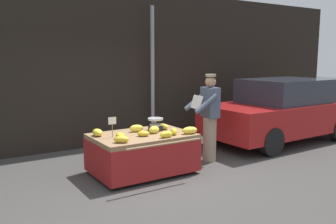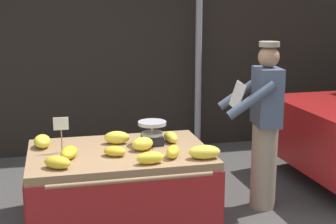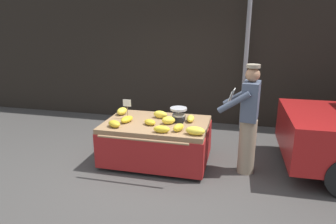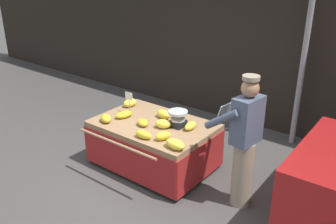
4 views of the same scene
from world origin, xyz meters
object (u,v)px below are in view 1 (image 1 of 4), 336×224
at_px(banana_bunch_5, 136,128).
at_px(banana_bunch_0, 154,130).
at_px(street_pole, 153,75).
at_px(banana_cart, 142,144).
at_px(banana_bunch_9, 166,134).
at_px(banana_bunch_3, 143,134).
at_px(parked_car, 282,111).
at_px(banana_bunch_2, 164,126).
at_px(vendor_person, 209,117).
at_px(price_sign, 112,123).
at_px(banana_bunch_1, 120,136).
at_px(banana_bunch_7, 121,139).
at_px(banana_bunch_6, 174,131).
at_px(banana_bunch_4, 97,132).
at_px(banana_bunch_8, 190,130).
at_px(weighing_scale, 155,124).

bearing_deg(banana_bunch_5, banana_bunch_0, -52.13).
relative_size(street_pole, banana_cart, 1.86).
bearing_deg(banana_bunch_5, banana_bunch_9, -73.39).
relative_size(banana_bunch_3, parked_car, 0.05).
distance_m(banana_cart, banana_bunch_9, 0.56).
relative_size(banana_bunch_2, vendor_person, 0.14).
height_order(price_sign, banana_bunch_1, price_sign).
distance_m(banana_bunch_0, banana_bunch_9, 0.41).
xyz_separation_m(street_pole, banana_bunch_7, (-1.97, -2.42, -0.85)).
xyz_separation_m(banana_cart, price_sign, (-0.53, 0.06, 0.43)).
height_order(banana_bunch_6, parked_car, parked_car).
xyz_separation_m(banana_bunch_0, banana_bunch_6, (0.23, -0.29, -0.01)).
xyz_separation_m(price_sign, banana_bunch_6, (0.98, -0.39, -0.19)).
bearing_deg(vendor_person, banana_bunch_6, -164.08).
distance_m(banana_bunch_3, banana_bunch_4, 0.78).
bearing_deg(street_pole, banana_bunch_3, -123.61).
bearing_deg(vendor_person, banana_bunch_8, -152.76).
bearing_deg(price_sign, banana_cart, -6.60).
xyz_separation_m(banana_bunch_5, vendor_person, (1.45, -0.27, 0.10)).
bearing_deg(banana_bunch_2, banana_bunch_5, 172.99).
distance_m(street_pole, banana_cart, 2.69).
bearing_deg(banana_bunch_8, banana_bunch_0, 142.39).
distance_m(street_pole, banana_bunch_3, 2.76).
distance_m(banana_bunch_1, banana_bunch_7, 0.29).
bearing_deg(weighing_scale, banana_bunch_7, -150.84).
relative_size(banana_bunch_5, parked_car, 0.06).
relative_size(banana_bunch_1, banana_bunch_8, 0.93).
height_order(banana_bunch_1, banana_bunch_4, banana_bunch_4).
bearing_deg(banana_bunch_7, banana_bunch_0, 23.46).
distance_m(street_pole, banana_bunch_0, 2.52).
distance_m(banana_bunch_9, parked_car, 3.90).
bearing_deg(banana_bunch_0, parked_car, 5.83).
height_order(banana_bunch_0, parked_car, parked_car).
bearing_deg(price_sign, street_pole, 45.65).
distance_m(price_sign, banana_bunch_7, 0.49).
xyz_separation_m(vendor_person, parked_car, (2.56, 0.39, -0.12)).
bearing_deg(price_sign, banana_bunch_3, -25.26).
xyz_separation_m(banana_bunch_0, banana_bunch_7, (-0.80, -0.35, -0.01)).
distance_m(banana_cart, banana_bunch_2, 0.62).
height_order(banana_bunch_4, banana_bunch_7, banana_bunch_4).
height_order(banana_bunch_2, banana_bunch_6, banana_bunch_6).
distance_m(street_pole, parked_car, 3.24).
height_order(weighing_scale, banana_bunch_3, weighing_scale).
height_order(banana_bunch_1, banana_bunch_2, banana_bunch_2).
distance_m(banana_bunch_8, parked_car, 3.40).
relative_size(banana_bunch_1, banana_bunch_4, 1.08).
relative_size(street_pole, banana_bunch_5, 12.69).
xyz_separation_m(banana_bunch_0, banana_bunch_5, (-0.21, 0.27, 0.00)).
height_order(street_pole, banana_bunch_3, street_pole).
bearing_deg(banana_bunch_5, parked_car, 1.69).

